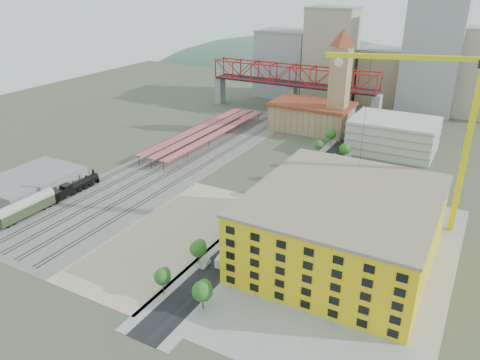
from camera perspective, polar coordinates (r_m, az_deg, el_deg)
The scene contains 33 objects.
ground at distance 158.83m, azimuth -0.26°, elevation -1.92°, with size 400.00×400.00×0.00m, color #474C38.
ballast_strip at distance 190.28m, azimuth -7.22°, elevation 2.37°, with size 36.00×165.00×0.06m, color #605E59.
dirt_lot at distance 137.49m, azimuth -8.16°, elevation -6.53°, with size 28.00×67.00×0.06m, color tan.
street_asphalt at distance 165.04m, azimuth 7.14°, elevation -1.07°, with size 12.00×170.00×0.06m, color black.
sidewalk_west at distance 166.90m, azimuth 5.39°, elevation -0.69°, with size 3.00×170.00×0.04m, color gray.
sidewalk_east at distance 163.34m, azimuth 8.92°, elevation -1.46°, with size 3.00×170.00×0.04m, color gray.
construction_pad at distance 128.03m, azimuth 13.33°, elevation -9.47°, with size 50.00×90.00×0.06m, color gray.
rail_tracks at distance 191.24m, azimuth -7.66°, elevation 2.50°, with size 26.56×160.00×0.18m.
platform_canopies at distance 212.98m, azimuth -4.07°, elevation 5.98°, with size 16.00×80.00×4.12m.
station_hall at distance 228.74m, azimuth 8.71°, elevation 7.73°, with size 38.00×24.00×13.10m.
clock_tower at distance 217.89m, azimuth 12.15°, elevation 12.64°, with size 12.00×12.00×52.00m.
parking_garage at distance 207.44m, azimuth 18.19°, elevation 5.22°, with size 34.00×26.00×14.00m, color silver.
truss_bridge at distance 253.75m, azimuth 6.44°, elevation 12.27°, with size 94.00×9.60×25.60m.
construction_building at distance 123.87m, azimuth 12.40°, elevation -5.52°, with size 44.60×50.60×18.80m.
warehouse at distance 178.34m, azimuth -24.17°, elevation -0.27°, with size 22.00×32.00×5.00m, color gray.
street_trees at distance 156.65m, azimuth 5.76°, elevation -2.43°, with size 15.40×124.40×8.00m.
skyline at distance 278.39m, azimuth 15.91°, elevation 13.38°, with size 133.00×46.00×60.00m.
distant_hills at distance 413.46m, azimuth 23.37°, elevation 0.70°, with size 647.00×264.00×227.00m.
locomotive at distance 169.56m, azimuth -19.50°, elevation -0.83°, with size 3.03×23.38×5.85m.
coach at distance 158.39m, azimuth -24.64°, elevation -3.02°, with size 3.36×19.49×6.12m.
tower_crane at distance 138.30m, azimuth 25.18°, elevation 7.57°, with size 52.01×17.91×57.54m.
site_trailer_a at distance 124.21m, azimuth -1.82°, elevation -9.23°, with size 2.34×8.90×2.44m, color silver.
site_trailer_b at distance 128.72m, azimuth -0.38°, elevation -7.82°, with size 2.74×10.43×2.85m, color silver.
site_trailer_c at distance 143.30m, azimuth 3.28°, elevation -4.41°, with size 2.41×9.17×2.51m, color silver.
site_trailer_d at distance 151.25m, azimuth 4.89°, elevation -2.86°, with size 2.43×9.23×2.53m, color silver.
car_0 at distance 122.29m, azimuth -4.26°, elevation -10.19°, with size 1.60×3.98×1.35m, color white.
car_1 at distance 140.35m, azimuth 1.19°, elevation -5.24°, with size 1.67×4.78×1.57m, color #9F9EA4.
car_2 at distance 146.57m, azimuth 2.61°, elevation -3.96°, with size 2.35×5.09×1.42m, color black.
car_3 at distance 176.87m, azimuth 7.85°, elevation 0.91°, with size 2.22×5.45×1.58m, color navy.
car_4 at distance 124.88m, azimuth -0.06°, elevation -9.25°, with size 1.87×4.66×1.59m, color white.
car_5 at distance 136.22m, azimuth 2.98°, elevation -6.24°, with size 1.66×4.75×1.57m, color #9B9BA0.
car_6 at distance 151.61m, azimuth 6.13°, elevation -3.10°, with size 2.25×4.88×1.35m, color black.
car_7 at distance 189.14m, azimuth 11.30°, elevation 2.17°, with size 1.89×4.65×1.35m, color navy.
Camera 1 is at (69.46, -125.15, 68.86)m, focal length 35.00 mm.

